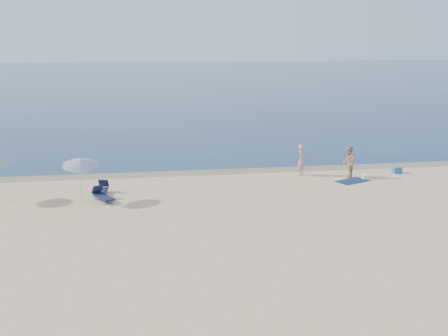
{
  "coord_description": "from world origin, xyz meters",
  "views": [
    {
      "loc": [
        -6.99,
        -12.3,
        7.63
      ],
      "look_at": [
        -2.55,
        16.0,
        1.0
      ],
      "focal_mm": 45.0,
      "sensor_mm": 36.0,
      "label": 1
    }
  ],
  "objects_px": {
    "umbrella_near": "(81,162)",
    "person_left": "(302,160)",
    "blue_cooler": "(397,170)",
    "person_right": "(349,162)"
  },
  "relations": [
    {
      "from": "blue_cooler",
      "to": "umbrella_near",
      "type": "bearing_deg",
      "value": -175.55
    },
    {
      "from": "person_left",
      "to": "umbrella_near",
      "type": "xyz_separation_m",
      "value": [
        -11.89,
        -3.62,
        1.04
      ]
    },
    {
      "from": "umbrella_near",
      "to": "person_right",
      "type": "bearing_deg",
      "value": 2.92
    },
    {
      "from": "person_left",
      "to": "umbrella_near",
      "type": "relative_size",
      "value": 0.77
    },
    {
      "from": "person_left",
      "to": "person_right",
      "type": "xyz_separation_m",
      "value": [
        2.45,
        -0.88,
        -0.01
      ]
    },
    {
      "from": "blue_cooler",
      "to": "umbrella_near",
      "type": "height_order",
      "value": "umbrella_near"
    },
    {
      "from": "person_left",
      "to": "blue_cooler",
      "type": "distance_m",
      "value": 5.67
    },
    {
      "from": "umbrella_near",
      "to": "person_left",
      "type": "bearing_deg",
      "value": 9.04
    },
    {
      "from": "person_right",
      "to": "umbrella_near",
      "type": "xyz_separation_m",
      "value": [
        -14.35,
        -2.74,
        1.05
      ]
    },
    {
      "from": "person_left",
      "to": "blue_cooler",
      "type": "height_order",
      "value": "person_left"
    }
  ]
}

